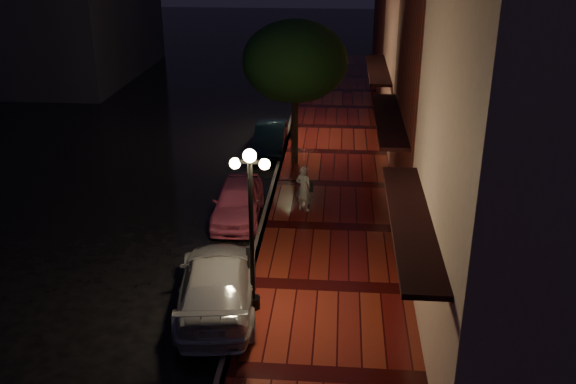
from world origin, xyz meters
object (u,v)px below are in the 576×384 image
at_px(pink_car, 238,201).
at_px(woman_with_umbrella, 304,170).
at_px(streetlamp_near, 251,222).
at_px(streetlamp_far, 294,87).
at_px(navy_car, 271,137).
at_px(parking_meter, 249,265).
at_px(street_tree, 295,64).
at_px(silver_car, 217,284).

xyz_separation_m(pink_car, woman_with_umbrella, (2.19, 0.58, 0.98)).
relative_size(streetlamp_near, streetlamp_far, 1.00).
bearing_deg(navy_car, parking_meter, -87.70).
relative_size(street_tree, parking_meter, 4.18).
bearing_deg(streetlamp_far, parking_meter, -90.86).
xyz_separation_m(streetlamp_far, silver_car, (-0.95, -13.85, -1.89)).
bearing_deg(parking_meter, street_tree, 78.97).
bearing_deg(streetlamp_far, silver_car, -93.92).
relative_size(street_tree, navy_car, 1.55).
distance_m(pink_car, parking_meter, 5.04).
bearing_deg(streetlamp_near, pink_car, 102.77).
distance_m(pink_car, navy_car, 7.22).
relative_size(street_tree, silver_car, 1.18).
bearing_deg(street_tree, streetlamp_near, -91.35).
bearing_deg(streetlamp_near, silver_car, 171.25).
distance_m(streetlamp_near, navy_car, 13.02).
xyz_separation_m(navy_car, silver_car, (-0.00, -12.69, 0.10)).
distance_m(navy_car, parking_meter, 12.16).
height_order(silver_car, parking_meter, parking_meter).
bearing_deg(woman_with_umbrella, street_tree, -57.80).
height_order(navy_car, parking_meter, parking_meter).
height_order(navy_car, woman_with_umbrella, woman_with_umbrella).
height_order(streetlamp_far, silver_car, streetlamp_far).
height_order(streetlamp_near, pink_car, streetlamp_near).
bearing_deg(parking_meter, pink_car, 93.84).
xyz_separation_m(streetlamp_near, silver_car, (-0.95, 0.15, -1.89)).
distance_m(streetlamp_near, pink_car, 6.08).
bearing_deg(silver_car, navy_car, -97.48).
height_order(street_tree, silver_car, street_tree).
height_order(streetlamp_near, parking_meter, streetlamp_near).
xyz_separation_m(street_tree, pink_car, (-1.53, -5.37, -3.58)).
relative_size(navy_car, parking_meter, 2.69).
xyz_separation_m(streetlamp_far, pink_car, (-1.27, -8.38, -1.94)).
bearing_deg(streetlamp_near, navy_car, 94.23).
bearing_deg(streetlamp_far, pink_car, -98.64).
bearing_deg(woman_with_umbrella, streetlamp_near, 105.91).
relative_size(street_tree, pink_car, 1.49).
bearing_deg(street_tree, pink_car, -105.91).
xyz_separation_m(street_tree, navy_car, (-1.21, 1.84, -3.63)).
distance_m(streetlamp_near, woman_with_umbrella, 6.34).
bearing_deg(silver_car, street_tree, -103.84).
height_order(streetlamp_near, navy_car, streetlamp_near).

